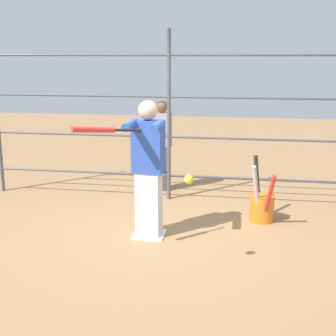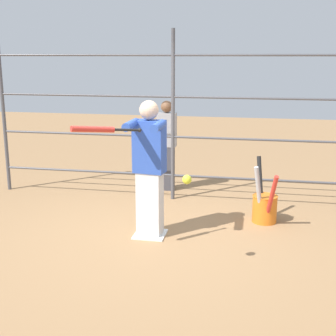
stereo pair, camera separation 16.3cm
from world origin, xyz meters
TOP-DOWN VIEW (x-y plane):
  - ground_plane at (0.00, 0.00)m, footprint 24.00×24.00m
  - home_plate at (0.00, 0.00)m, footprint 0.40×0.40m
  - fence_backstop at (0.00, -1.60)m, footprint 5.83×0.06m
  - batter at (0.00, 0.02)m, footprint 0.44×0.62m
  - baseball_bat_swinging at (0.36, 0.80)m, footprint 0.64×0.60m
  - softball_in_flight at (-0.63, 0.99)m, footprint 0.10×0.10m
  - bat_bucket at (-1.45, -0.78)m, footprint 0.35×0.74m
  - bystander_behind_fence at (0.20, -2.11)m, footprint 0.32×0.20m

SIDE VIEW (x-z plane):
  - ground_plane at x=0.00m, z-range 0.00..0.00m
  - home_plate at x=0.00m, z-range 0.00..0.02m
  - bat_bucket at x=-1.45m, z-range -0.21..0.68m
  - bystander_behind_fence at x=0.20m, z-range 0.03..1.57m
  - batter at x=0.00m, z-range 0.07..1.81m
  - softball_in_flight at x=-0.63m, z-range 0.99..1.09m
  - fence_backstop at x=0.00m, z-range 0.00..2.66m
  - baseball_bat_swinging at x=0.36m, z-range 1.43..1.56m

